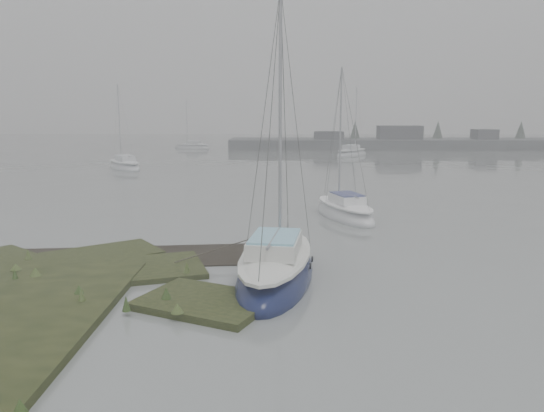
{
  "coord_description": "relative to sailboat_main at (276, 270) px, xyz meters",
  "views": [
    {
      "loc": [
        2.48,
        -14.58,
        5.37
      ],
      "look_at": [
        2.34,
        5.23,
        1.8
      ],
      "focal_mm": 35.0,
      "sensor_mm": 36.0,
      "label": 1
    }
  ],
  "objects": [
    {
      "name": "sailboat_far_a",
      "position": [
        -14.12,
        32.73,
        -0.05
      ],
      "size": [
        5.07,
        5.98,
        8.41
      ],
      "rotation": [
        0.0,
        0.0,
        0.62
      ],
      "color": "silver",
      "rests_on": "ground"
    },
    {
      "name": "ground",
      "position": [
        -2.5,
        28.17,
        -0.31
      ],
      "size": [
        160.0,
        160.0,
        0.0
      ],
      "primitive_type": "plane",
      "color": "slate",
      "rests_on": "ground"
    },
    {
      "name": "far_shoreline",
      "position": [
        24.34,
        60.06,
        0.54
      ],
      "size": [
        60.0,
        8.0,
        4.15
      ],
      "color": "#4C4F51",
      "rests_on": "ground"
    },
    {
      "name": "sailboat_far_c",
      "position": [
        -11.92,
        59.3,
        -0.07
      ],
      "size": [
        5.63,
        3.02,
        7.56
      ],
      "rotation": [
        0.0,
        0.0,
        1.32
      ],
      "color": "silver",
      "rests_on": "ground"
    },
    {
      "name": "sailboat_white",
      "position": [
        3.52,
        10.19,
        -0.05
      ],
      "size": [
        3.51,
        6.06,
        8.12
      ],
      "rotation": [
        0.0,
        0.0,
        0.3
      ],
      "color": "silver",
      "rests_on": "ground"
    },
    {
      "name": "sailboat_far_b",
      "position": [
        9.15,
        47.46,
        -0.03
      ],
      "size": [
        5.38,
        6.22,
        8.8
      ],
      "rotation": [
        0.0,
        0.0,
        -0.64
      ],
      "color": "#ABB0B4",
      "rests_on": "ground"
    },
    {
      "name": "sailboat_main",
      "position": [
        0.0,
        0.0,
        0.0
      ],
      "size": [
        3.26,
        7.25,
        9.88
      ],
      "rotation": [
        0.0,
        0.0,
        -0.14
      ],
      "color": "#0F163A",
      "rests_on": "ground"
    }
  ]
}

